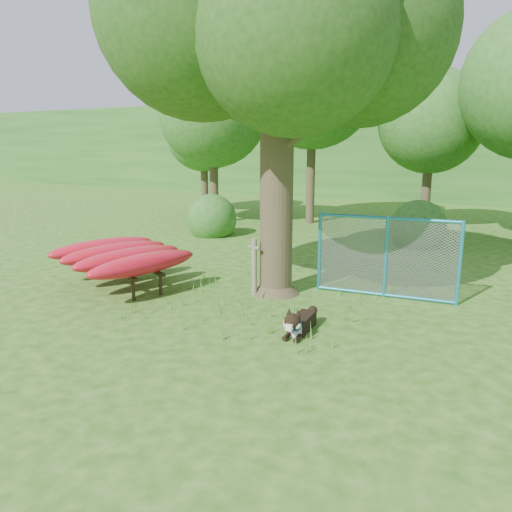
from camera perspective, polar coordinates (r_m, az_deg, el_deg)
The scene contains 14 objects.
ground at distance 9.59m, azimuth -4.48°, elevation -7.10°, with size 80.00×80.00×0.00m, color #265511.
oak_tree at distance 11.06m, azimuth 2.31°, elevation 26.73°, with size 6.74×5.97×8.89m.
wooden_post at distance 10.80m, azimuth -0.19°, elevation -1.10°, with size 0.34×0.20×1.26m.
kayak_rack at distance 11.92m, azimuth -15.05°, elevation 0.07°, with size 3.40×3.67×0.95m.
husky_dog at distance 8.79m, azimuth 4.95°, elevation -7.62°, with size 0.37×1.25×0.55m.
fence_section at distance 10.99m, azimuth 14.63°, elevation -0.13°, with size 3.01×0.33×2.93m.
wildflower_clump at distance 8.81m, azimuth 3.43°, elevation -7.58°, with size 0.11×0.11×0.24m.
bg_tree_a at distance 20.99m, azimuth -4.97°, elevation 15.97°, with size 4.40×4.40×6.70m.
bg_tree_b at distance 21.25m, azimuth 6.52°, elevation 18.95°, with size 5.20×5.20×8.22m.
bg_tree_c at distance 20.88m, azimuth 19.40°, elevation 14.31°, with size 4.00×4.00×6.12m.
bg_tree_f at distance 24.84m, azimuth -6.03°, elevation 13.67°, with size 3.60×3.60×5.55m.
shrub_left at distance 18.33m, azimuth -5.03°, elevation 2.40°, with size 1.80×1.80×1.80m, color #27601F.
shrub_mid at distance 17.14m, azimuth 17.92°, elevation 1.12°, with size 1.80×1.80×1.80m, color #27601F.
wooded_hillside at distance 35.92m, azimuth 20.77°, elevation 11.42°, with size 80.00×12.00×6.00m, color #27601F.
Camera 1 is at (4.91, -7.58, 3.22)m, focal length 35.00 mm.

